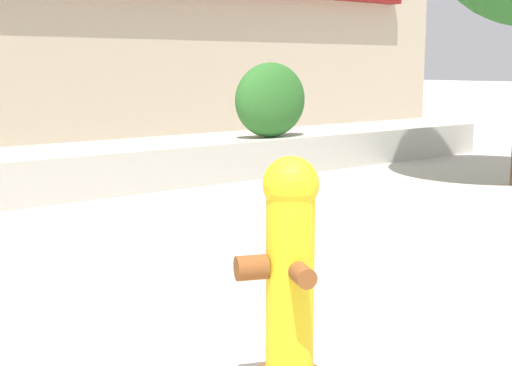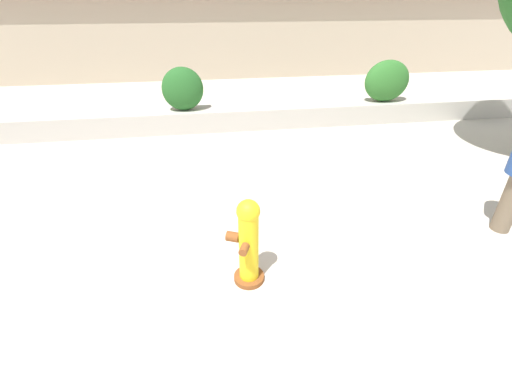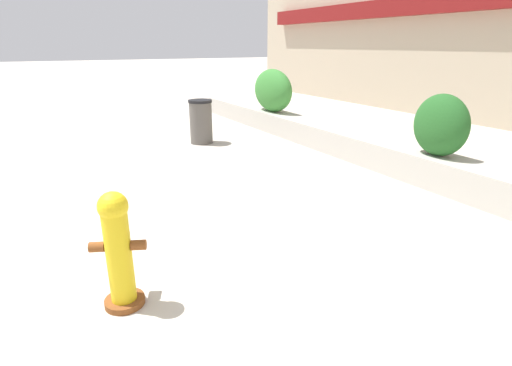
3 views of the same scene
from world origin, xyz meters
The scene contains 2 objects.
hedge_bush_2 centered at (4.78, 6.00, 1.01)m, with size 1.14×0.58×1.02m, color #2D6B28.
fire_hydrant centered at (0.58, 0.81, 0.55)m, with size 0.48×0.47×1.08m.
Camera 1 is at (-1.46, -1.53, 1.47)m, focal length 50.00 mm.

